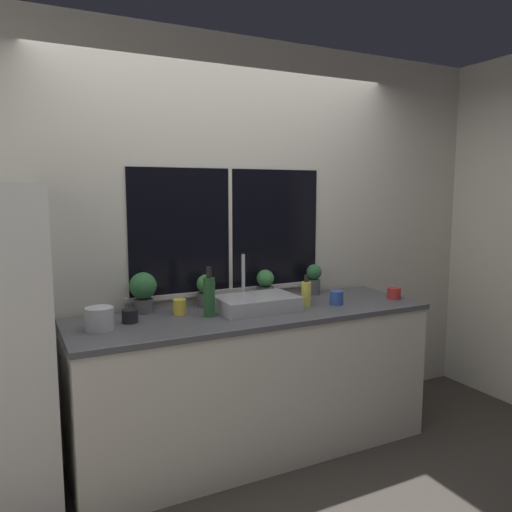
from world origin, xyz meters
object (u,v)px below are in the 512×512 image
Objects in this scene: sink at (256,303)px; mug_yellow at (180,307)px; potted_plant_far_right at (314,278)px; mug_blue at (337,298)px; kettle at (99,318)px; potted_plant_far_left at (143,290)px; potted_plant_center_left at (206,290)px; soap_bottle at (306,293)px; mug_black at (130,316)px; bottle_tall at (209,296)px; mug_red at (394,293)px; potted_plant_center_right at (265,285)px.

sink is 0.48m from mug_yellow.
potted_plant_far_right is at bearing 22.42° from sink.
kettle is (-1.52, 0.07, 0.02)m from mug_blue.
potted_plant_far_left reaches higher than potted_plant_center_left.
mug_blue is (0.20, -0.06, -0.04)m from soap_bottle.
potted_plant_far_right reaches higher than mug_black.
soap_bottle reaches higher than mug_blue.
bottle_tall is (-0.08, -0.27, 0.02)m from potted_plant_center_left.
kettle is at bearing -178.55° from bottle_tall.
mug_blue is at bearing -16.01° from potted_plant_far_left.
potted_plant_far_left is at bearing 164.06° from soap_bottle.
mug_black is (-0.54, -0.19, -0.07)m from potted_plant_center_left.
bottle_tall reaches higher than soap_bottle.
potted_plant_far_right is 0.38m from soap_bottle.
potted_plant_far_right is at bearing 137.93° from mug_red.
kettle is at bearing -177.89° from sink.
potted_plant_center_left is 1.37× the size of kettle.
bottle_tall reaches higher than potted_plant_center_left.
potted_plant_far_left reaches higher than mug_yellow.
potted_plant_far_left is at bearing 163.99° from mug_blue.
soap_bottle is (0.59, -0.29, -0.02)m from potted_plant_center_left.
sink reaches higher than potted_plant_far_left.
soap_bottle reaches higher than kettle.
potted_plant_far_right is at bearing 7.95° from mug_black.
mug_black is at bearing -123.37° from potted_plant_far_left.
potted_plant_center_left is 0.69× the size of bottle_tall.
soap_bottle is 1.32m from kettle.
bottle_tall reaches higher than potted_plant_far_left.
potted_plant_center_left is 2.32× the size of mug_blue.
mug_red is (1.80, -0.19, 0.00)m from mug_black.
potted_plant_far_left reaches higher than mug_red.
kettle is (-0.72, -0.28, -0.04)m from potted_plant_center_left.
soap_bottle is at bearing -130.89° from potted_plant_far_right.
mug_yellow is at bearing 170.81° from mug_red.
bottle_tall is 0.88m from mug_blue.
potted_plant_center_right is at bearing 13.59° from kettle.
potted_plant_far_left reaches higher than kettle.
mug_blue is (1.34, -0.15, 0.01)m from mug_black.
potted_plant_far_left is 2.70× the size of mug_yellow.
potted_plant_center_left is at bearing 19.64° from mug_black.
potted_plant_center_right is at bearing 155.23° from mug_red.
potted_plant_center_right reaches higher than mug_yellow.
soap_bottle is at bearing -25.88° from potted_plant_center_left.
sink is 1.02m from mug_red.
mug_red is at bearing -7.82° from soap_bottle.
potted_plant_center_left reaches higher than kettle.
kettle is (-1.32, 0.01, -0.02)m from soap_bottle.
mug_yellow is (-1.07, -0.14, -0.07)m from potted_plant_far_right.
mug_yellow is at bearing -168.25° from potted_plant_center_right.
soap_bottle is (0.15, -0.29, -0.02)m from potted_plant_center_right.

